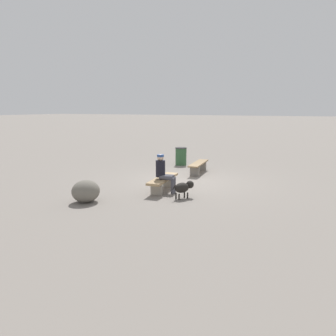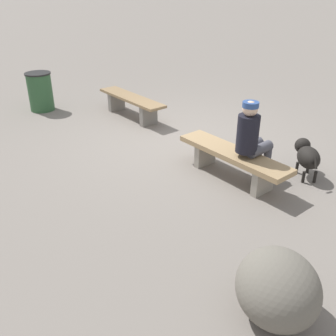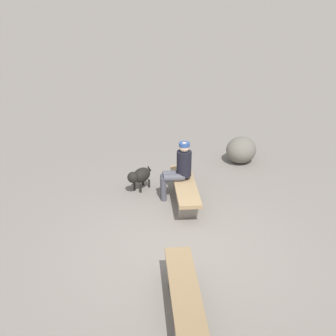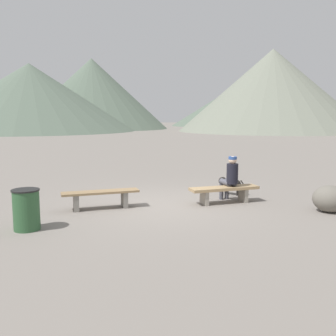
{
  "view_description": "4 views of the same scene",
  "coord_description": "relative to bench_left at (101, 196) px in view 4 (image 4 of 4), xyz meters",
  "views": [
    {
      "loc": [
        10.55,
        4.32,
        2.59
      ],
      "look_at": [
        -0.2,
        -0.79,
        0.38
      ],
      "focal_mm": 34.58,
      "sensor_mm": 36.0,
      "label": 1
    },
    {
      "loc": [
        5.1,
        -3.54,
        2.63
      ],
      "look_at": [
        1.68,
        -1.29,
        0.53
      ],
      "focal_mm": 40.4,
      "sensor_mm": 36.0,
      "label": 2
    },
    {
      "loc": [
        -6.16,
        0.05,
        4.21
      ],
      "look_at": [
        1.32,
        0.2,
        0.87
      ],
      "focal_mm": 47.05,
      "sensor_mm": 36.0,
      "label": 3
    },
    {
      "loc": [
        -1.83,
        -9.12,
        2.24
      ],
      "look_at": [
        0.53,
        1.86,
        0.67
      ],
      "focal_mm": 40.61,
      "sensor_mm": 36.0,
      "label": 4
    }
  ],
  "objects": [
    {
      "name": "bench_left",
      "position": [
        0.0,
        0.0,
        0.0
      ],
      "size": [
        1.86,
        0.57,
        0.43
      ],
      "rotation": [
        0.0,
        0.0,
        0.1
      ],
      "color": "gray",
      "rests_on": "ground"
    },
    {
      "name": "distant_peak_0",
      "position": [
        24.98,
        40.1,
        5.29
      ],
      "size": [
        25.82,
        25.82,
        11.2
      ],
      "primitive_type": "cone",
      "color": "gray",
      "rests_on": "ground"
    },
    {
      "name": "bench_right",
      "position": [
        3.11,
        -0.05,
        0.01
      ],
      "size": [
        1.84,
        0.6,
        0.42
      ],
      "rotation": [
        0.0,
        0.0,
        0.1
      ],
      "color": "gray",
      "rests_on": "ground"
    },
    {
      "name": "distant_peak_3",
      "position": [
        31.48,
        66.24,
        4.11
      ],
      "size": [
        28.94,
        28.94,
        8.85
      ],
      "primitive_type": "cone",
      "color": "#566656",
      "rests_on": "ground"
    },
    {
      "name": "distant_peak_2",
      "position": [
        0.86,
        55.37,
        5.36
      ],
      "size": [
        24.58,
        24.58,
        11.34
      ],
      "primitive_type": "cone",
      "color": "#566656",
      "rests_on": "ground"
    },
    {
      "name": "distant_peak_1",
      "position": [
        -7.77,
        47.47,
        4.35
      ],
      "size": [
        29.05,
        29.05,
        9.31
      ],
      "primitive_type": "cone",
      "color": "#566656",
      "rests_on": "ground"
    },
    {
      "name": "trash_bin",
      "position": [
        -1.48,
        -1.4,
        0.1
      ],
      "size": [
        0.54,
        0.54,
        0.81
      ],
      "color": "#2D5633",
      "rests_on": "ground"
    },
    {
      "name": "boulder",
      "position": [
        5.19,
        -1.43,
        0.0
      ],
      "size": [
        1.04,
        1.01,
        0.63
      ],
      "primitive_type": "ellipsoid",
      "rotation": [
        0.0,
        0.0,
        0.98
      ],
      "color": "#6B665B",
      "rests_on": "ground"
    },
    {
      "name": "seated_person",
      "position": [
        3.31,
        0.07,
        0.37
      ],
      "size": [
        0.37,
        0.62,
        1.2
      ],
      "rotation": [
        0.0,
        0.0,
        0.14
      ],
      "color": "black",
      "rests_on": "ground"
    },
    {
      "name": "ground",
      "position": [
        1.54,
        0.07,
        -0.34
      ],
      "size": [
        210.0,
        210.0,
        0.06
      ],
      "primitive_type": "cube",
      "color": "gray"
    },
    {
      "name": "dog",
      "position": [
        3.64,
        0.88,
        0.02
      ],
      "size": [
        0.64,
        0.52,
        0.49
      ],
      "rotation": [
        0.0,
        0.0,
        2.57
      ],
      "color": "black",
      "rests_on": "ground"
    }
  ]
}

